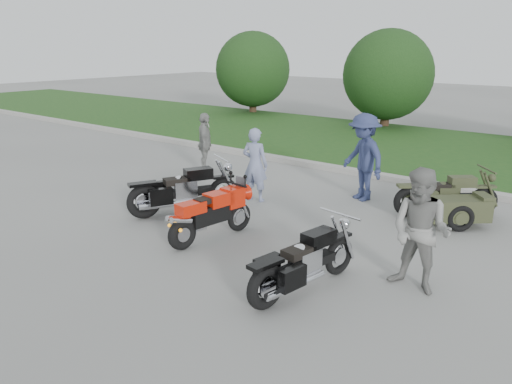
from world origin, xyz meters
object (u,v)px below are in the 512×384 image
Objects in this scene: cruiser_right at (301,265)px; person_grey at (421,231)px; person_stripe at (255,165)px; person_back at (205,144)px; person_denim at (363,157)px; sportbike_red at (210,213)px; cruiser_sidecar at (450,204)px; cruiser_left at (180,192)px.

person_grey is (1.25, 1.09, 0.47)m from cruiser_right.
person_stripe is (-3.22, 2.99, 0.40)m from cruiser_right.
person_back is at bearing -33.62° from person_stripe.
sportbike_red is at bearing -77.77° from person_denim.
cruiser_right is 4.41m from person_stripe.
cruiser_sidecar is 4.12m from person_stripe.
person_denim is at bearing 115.72° from cruiser_right.
person_denim is at bearing -150.55° from person_stripe.
cruiser_right is 1.10× the size of person_denim.
cruiser_sidecar is at bearing 89.62° from cruiser_right.
sportbike_red is at bearing 1.50° from cruiser_left.
person_stripe is at bearing 117.91° from sportbike_red.
cruiser_right is at bearing -7.12° from sportbike_red.
cruiser_left is 1.03× the size of cruiser_right.
cruiser_right is at bearing -50.45° from cruiser_sidecar.
person_denim reaches higher than person_stripe.
person_grey is 7.63m from person_back.
person_denim is at bearing 78.70° from cruiser_left.
sportbike_red is 4.72m from cruiser_sidecar.
person_back is (-7.04, 2.95, -0.07)m from person_grey.
person_back is (-6.47, -0.20, 0.43)m from cruiser_sidecar.
person_stripe reaches higher than person_back.
person_stripe is at bearing -113.28° from person_denim.
cruiser_left is at bearing -98.66° from cruiser_sidecar.
cruiser_sidecar is at bearing 104.19° from person_grey.
sportbike_red is 2.44m from cruiser_right.
person_grey reaches higher than person_stripe.
person_grey is (0.57, -3.14, 0.50)m from cruiser_sidecar.
person_denim is at bearing 131.27° from person_grey.
cruiser_sidecar is at bearing 58.79° from cruiser_left.
cruiser_sidecar is at bearing -173.43° from person_stripe.
sportbike_red is 1.13× the size of person_back.
person_stripe is 4.85m from person_grey.
person_stripe is (-3.90, -1.25, 0.44)m from cruiser_sidecar.
cruiser_left is 4.09m from cruiser_right.
person_stripe reaches higher than sportbike_red.
person_back is (-1.92, 2.72, 0.35)m from cruiser_left.
cruiser_left is 4.11m from person_denim.
person_grey reaches higher than cruiser_sidecar.
person_stripe is 1.00× the size of person_back.
sportbike_red is at bearing -168.70° from person_grey.
sportbike_red is 2.53m from person_stripe.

